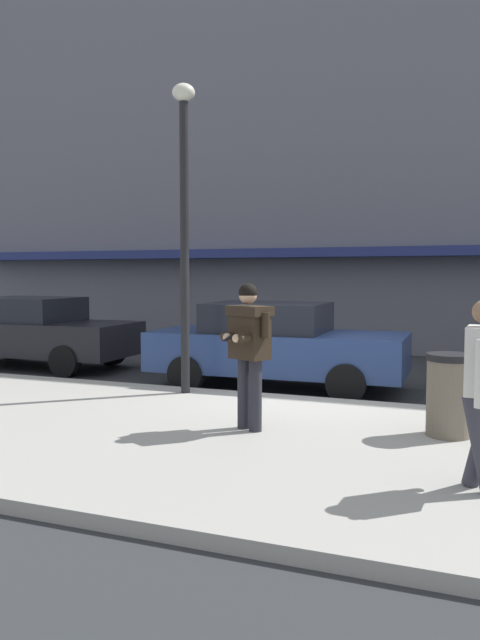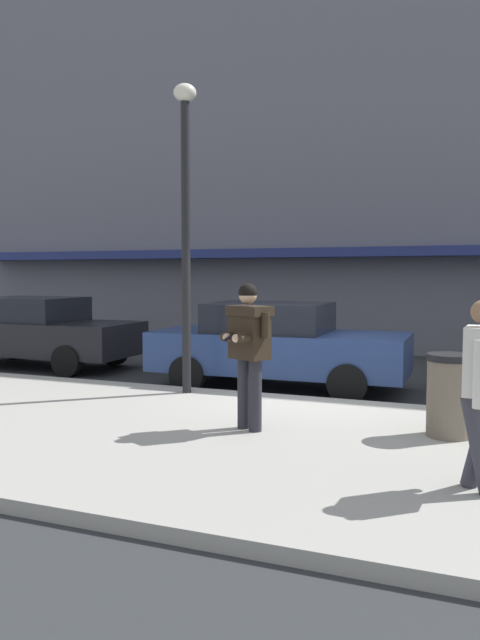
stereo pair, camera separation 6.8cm
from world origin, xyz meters
name	(u,v)px [view 2 (the right image)]	position (x,y,z in m)	size (l,w,h in m)	color
ground_plane	(308,402)	(0.00, 0.00, 0.00)	(80.00, 80.00, 0.00)	#2B2D30
sidewalk	(325,451)	(1.00, -2.85, 0.07)	(32.00, 5.30, 0.14)	#99968E
curb_paint_line	(371,406)	(1.00, 0.05, 0.00)	(28.00, 0.12, 0.01)	silver
storefront_facade	(430,121)	(1.00, 8.49, 6.22)	(28.00, 4.70, 12.47)	slate
parked_sedan_near	(36,331)	(-6.58, 1.40, 0.79)	(4.53, 1.99, 1.54)	black
parked_sedan_mid	(277,345)	(-0.85, 0.94, 0.79)	(4.55, 2.03, 1.54)	navy
man_texting_on_phone	(249,340)	(-0.05, -2.52, 1.25)	(0.62, 0.65, 1.81)	#23232B
street_lamp_post	(186,205)	(-1.85, -0.65, 3.14)	(0.36, 0.36, 4.88)	black
trash_bin	(449,395)	(2.26, -1.92, 0.63)	(0.55, 0.55, 0.98)	#665B4C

